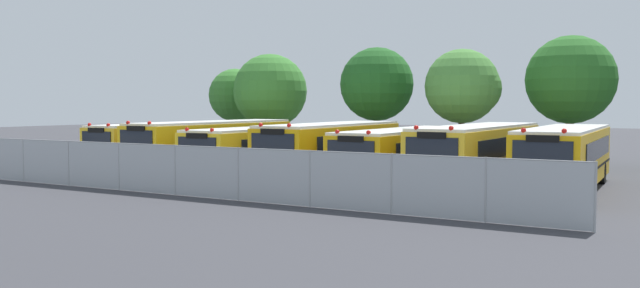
# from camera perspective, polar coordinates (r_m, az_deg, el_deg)

# --- Properties ---
(ground_plane) EXTENTS (160.00, 160.00, 0.00)m
(ground_plane) POSITION_cam_1_polar(r_m,az_deg,el_deg) (32.17, 1.12, -2.88)
(ground_plane) COLOR #38383D
(school_bus_0) EXTENTS (2.67, 10.65, 2.61)m
(school_bus_0) POSITION_cam_1_polar(r_m,az_deg,el_deg) (38.36, -12.92, 0.10)
(school_bus_0) COLOR yellow
(school_bus_0) RESTS_ON ground_plane
(school_bus_1) EXTENTS (2.55, 11.43, 2.77)m
(school_bus_1) POSITION_cam_1_polar(r_m,az_deg,el_deg) (35.92, -9.09, 0.06)
(school_bus_1) COLOR yellow
(school_bus_1) RESTS_ON ground_plane
(school_bus_2) EXTENTS (2.76, 11.31, 2.52)m
(school_bus_2) POSITION_cam_1_polar(r_m,az_deg,el_deg) (33.74, -4.54, -0.33)
(school_bus_2) COLOR yellow
(school_bus_2) RESTS_ON ground_plane
(school_bus_3) EXTENTS (2.77, 10.85, 2.76)m
(school_bus_3) POSITION_cam_1_polar(r_m,az_deg,el_deg) (31.93, 1.07, -0.32)
(school_bus_3) COLOR #EAA80C
(school_bus_3) RESTS_ON ground_plane
(school_bus_4) EXTENTS (2.69, 10.96, 2.54)m
(school_bus_4) POSITION_cam_1_polar(r_m,az_deg,el_deg) (30.66, 7.33, -0.71)
(school_bus_4) COLOR #EAA80C
(school_bus_4) RESTS_ON ground_plane
(school_bus_5) EXTENTS (2.70, 11.23, 2.77)m
(school_bus_5) POSITION_cam_1_polar(r_m,az_deg,el_deg) (29.29, 13.46, -0.73)
(school_bus_5) COLOR yellow
(school_bus_5) RESTS_ON ground_plane
(school_bus_6) EXTENTS (2.72, 10.79, 2.73)m
(school_bus_6) POSITION_cam_1_polar(r_m,az_deg,el_deg) (28.71, 20.28, -0.97)
(school_bus_6) COLOR #EAA80C
(school_bus_6) RESTS_ON ground_plane
(tree_0) EXTENTS (3.90, 3.90, 6.16)m
(tree_0) POSITION_cam_1_polar(r_m,az_deg,el_deg) (49.50, -7.36, 4.12)
(tree_0) COLOR #4C3823
(tree_0) RESTS_ON ground_plane
(tree_1) EXTENTS (5.04, 5.04, 6.97)m
(tree_1) POSITION_cam_1_polar(r_m,az_deg,el_deg) (45.48, -4.22, 4.67)
(tree_1) COLOR #4C3823
(tree_1) RESTS_ON ground_plane
(tree_2) EXTENTS (4.59, 4.59, 7.09)m
(tree_2) POSITION_cam_1_polar(r_m,az_deg,el_deg) (41.78, 4.88, 5.27)
(tree_2) COLOR #4C3823
(tree_2) RESTS_ON ground_plane
(tree_3) EXTENTS (4.37, 4.27, 6.71)m
(tree_3) POSITION_cam_1_polar(r_m,az_deg,el_deg) (39.07, 12.34, 4.80)
(tree_3) COLOR #4C3823
(tree_3) RESTS_ON ground_plane
(tree_4) EXTENTS (4.96, 4.96, 7.40)m
(tree_4) POSITION_cam_1_polar(r_m,az_deg,el_deg) (40.09, 20.45, 5.06)
(tree_4) COLOR #4C3823
(tree_4) RESTS_ON ground_plane
(chainlink_fence) EXTENTS (27.39, 0.07, 1.97)m
(chainlink_fence) POSITION_cam_1_polar(r_m,az_deg,el_deg) (25.38, -9.76, -2.30)
(chainlink_fence) COLOR #9EA0A3
(chainlink_fence) RESTS_ON ground_plane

